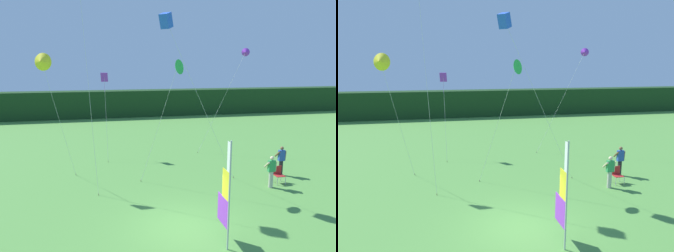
% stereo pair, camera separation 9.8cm
% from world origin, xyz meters
% --- Properties ---
extents(ground_plane, '(120.00, 120.00, 0.00)m').
position_xyz_m(ground_plane, '(0.00, 0.00, 0.00)').
color(ground_plane, '#518E3D').
extents(distant_treeline, '(80.00, 2.40, 3.08)m').
position_xyz_m(distant_treeline, '(0.00, 27.51, 1.54)').
color(distant_treeline, '#193819').
rests_on(distant_treeline, ground).
extents(banner_flag, '(0.06, 1.03, 3.85)m').
position_xyz_m(banner_flag, '(1.08, -1.50, 1.85)').
color(banner_flag, '#B7B7BC').
rests_on(banner_flag, ground).
extents(person_near_banner, '(0.55, 0.48, 1.68)m').
position_xyz_m(person_near_banner, '(6.95, 4.74, 0.90)').
color(person_near_banner, black).
rests_on(person_near_banner, ground).
extents(person_mid_field, '(0.55, 0.48, 1.66)m').
position_xyz_m(person_mid_field, '(5.44, 3.13, 0.89)').
color(person_mid_field, '#B7B2A3').
rests_on(person_mid_field, ground).
extents(folding_chair, '(0.51, 0.51, 0.89)m').
position_xyz_m(folding_chair, '(6.17, 3.67, 0.51)').
color(folding_chair, '#BCBCC1').
rests_on(folding_chair, ground).
extents(kite_yellow_delta_0, '(1.76, 1.39, 6.83)m').
position_xyz_m(kite_yellow_delta_0, '(-5.75, 6.10, 6.35)').
color(kite_yellow_delta_0, brown).
rests_on(kite_yellow_delta_0, ground).
extents(kite_purple_delta_1, '(3.74, 0.43, 7.32)m').
position_xyz_m(kite_purple_delta_1, '(7.09, 10.40, 6.96)').
color(kite_purple_delta_1, brown).
rests_on(kite_purple_delta_1, ground).
extents(kite_green_delta_2, '(2.19, 1.29, 6.48)m').
position_xyz_m(kite_green_delta_2, '(0.78, 4.47, 6.07)').
color(kite_green_delta_2, brown).
rests_on(kite_green_delta_2, ground).
extents(kite_purple_diamond_3, '(0.50, 2.40, 5.65)m').
position_xyz_m(kite_purple_diamond_3, '(-2.62, 11.38, 4.96)').
color(kite_purple_diamond_3, brown).
rests_on(kite_purple_diamond_3, ground).
extents(kite_blue_box_5, '(4.26, 0.80, 8.72)m').
position_xyz_m(kite_blue_box_5, '(0.30, 4.74, 8.27)').
color(kite_blue_box_5, brown).
rests_on(kite_blue_box_5, ground).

